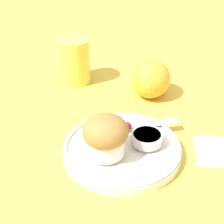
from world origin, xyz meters
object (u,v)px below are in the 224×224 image
butter_knife (132,125)px  juice_glass (75,61)px  muffin (106,135)px  orange_fruit (150,79)px

butter_knife → juice_glass: (-0.14, 0.19, 0.03)m
muffin → orange_fruit: 0.23m
muffin → orange_fruit: size_ratio=0.90×
butter_knife → juice_glass: 0.24m
muffin → juice_glass: juice_glass is taller
butter_knife → juice_glass: bearing=110.9°
juice_glass → butter_knife: bearing=-53.7°
orange_fruit → muffin: bearing=-107.0°
butter_knife → orange_fruit: (0.03, 0.14, 0.02)m
juice_glass → orange_fruit: bearing=-15.8°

